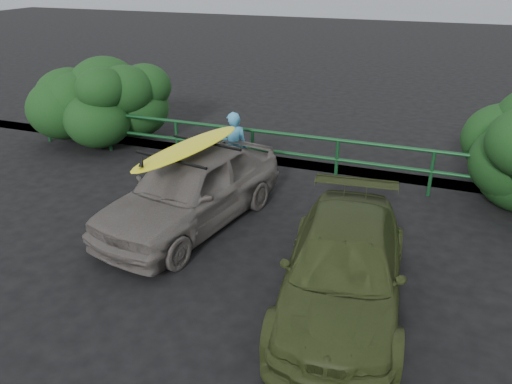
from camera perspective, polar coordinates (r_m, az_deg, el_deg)
ground at (r=7.56m, az=-7.04°, el=-12.26°), size 80.00×80.00×0.00m
ocean at (r=65.50m, az=19.10°, el=19.68°), size 200.00×200.00×0.00m
guardrail at (r=11.42m, az=4.29°, el=4.21°), size 14.00×0.08×1.04m
shrub_left at (r=13.64m, az=-15.06°, el=9.16°), size 3.20×2.40×2.07m
sedan at (r=9.29m, az=-7.41°, el=0.38°), size 2.46×4.46×1.44m
olive_vehicle at (r=7.24m, az=9.96°, el=-8.55°), size 2.09×4.26×1.19m
man at (r=10.99m, az=-2.58°, el=5.05°), size 0.70×0.60×1.63m
roof_rack at (r=9.01m, az=-7.67°, el=4.69°), size 1.72×1.35×0.05m
surfboard at (r=8.98m, az=-7.69°, el=5.10°), size 1.13×2.93×0.09m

